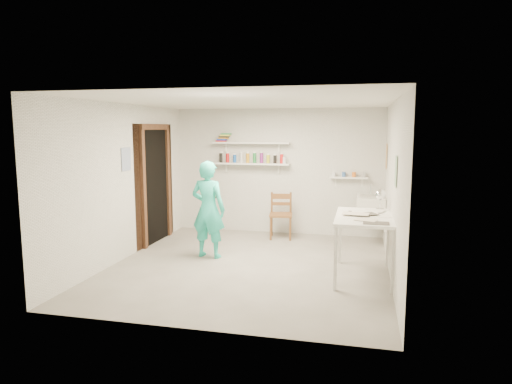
% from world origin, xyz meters
% --- Properties ---
extents(floor, '(4.00, 4.50, 0.02)m').
position_xyz_m(floor, '(0.00, 0.00, -0.01)').
color(floor, slate).
rests_on(floor, ground).
extents(ceiling, '(4.00, 4.50, 0.02)m').
position_xyz_m(ceiling, '(0.00, 0.00, 2.41)').
color(ceiling, silver).
rests_on(ceiling, wall_back).
extents(wall_back, '(4.00, 0.02, 2.40)m').
position_xyz_m(wall_back, '(0.00, 2.26, 1.20)').
color(wall_back, silver).
rests_on(wall_back, ground).
extents(wall_front, '(4.00, 0.02, 2.40)m').
position_xyz_m(wall_front, '(0.00, -2.26, 1.20)').
color(wall_front, silver).
rests_on(wall_front, ground).
extents(wall_left, '(0.02, 4.50, 2.40)m').
position_xyz_m(wall_left, '(-2.01, 0.00, 1.20)').
color(wall_left, silver).
rests_on(wall_left, ground).
extents(wall_right, '(0.02, 4.50, 2.40)m').
position_xyz_m(wall_right, '(2.01, 0.00, 1.20)').
color(wall_right, silver).
rests_on(wall_right, ground).
extents(doorway_recess, '(0.02, 0.90, 2.00)m').
position_xyz_m(doorway_recess, '(-1.99, 1.05, 1.00)').
color(doorway_recess, black).
rests_on(doorway_recess, wall_left).
extents(corridor_box, '(1.40, 1.50, 2.10)m').
position_xyz_m(corridor_box, '(-2.70, 1.05, 1.05)').
color(corridor_box, brown).
rests_on(corridor_box, ground).
extents(door_lintel, '(0.06, 1.05, 0.10)m').
position_xyz_m(door_lintel, '(-1.97, 1.05, 2.05)').
color(door_lintel, brown).
rests_on(door_lintel, wall_left).
extents(door_jamb_near, '(0.06, 0.10, 2.00)m').
position_xyz_m(door_jamb_near, '(-1.97, 0.55, 1.00)').
color(door_jamb_near, brown).
rests_on(door_jamb_near, ground).
extents(door_jamb_far, '(0.06, 0.10, 2.00)m').
position_xyz_m(door_jamb_far, '(-1.97, 1.55, 1.00)').
color(door_jamb_far, brown).
rests_on(door_jamb_far, ground).
extents(shelf_lower, '(1.50, 0.22, 0.03)m').
position_xyz_m(shelf_lower, '(-0.50, 2.13, 1.35)').
color(shelf_lower, white).
rests_on(shelf_lower, wall_back).
extents(shelf_upper, '(1.50, 0.22, 0.03)m').
position_xyz_m(shelf_upper, '(-0.50, 2.13, 1.75)').
color(shelf_upper, white).
rests_on(shelf_upper, wall_back).
extents(ledge_shelf, '(0.70, 0.14, 0.03)m').
position_xyz_m(ledge_shelf, '(1.35, 2.17, 1.12)').
color(ledge_shelf, white).
rests_on(ledge_shelf, wall_back).
extents(poster_left, '(0.01, 0.28, 0.36)m').
position_xyz_m(poster_left, '(-1.99, 0.05, 1.55)').
color(poster_left, '#334C7F').
rests_on(poster_left, wall_left).
extents(poster_right_a, '(0.01, 0.34, 0.42)m').
position_xyz_m(poster_right_a, '(1.99, 1.80, 1.55)').
color(poster_right_a, '#995933').
rests_on(poster_right_a, wall_right).
extents(poster_right_b, '(0.01, 0.30, 0.38)m').
position_xyz_m(poster_right_b, '(1.99, -0.55, 1.50)').
color(poster_right_b, '#3F724C').
rests_on(poster_right_b, wall_right).
extents(belfast_sink, '(0.48, 0.60, 0.30)m').
position_xyz_m(belfast_sink, '(1.75, 1.70, 0.70)').
color(belfast_sink, white).
rests_on(belfast_sink, wall_right).
extents(man, '(0.60, 0.43, 1.53)m').
position_xyz_m(man, '(-0.75, 0.31, 0.76)').
color(man, '#29CDB4').
rests_on(man, ground).
extents(wall_clock, '(0.28, 0.07, 0.27)m').
position_xyz_m(wall_clock, '(-0.78, 0.53, 1.02)').
color(wall_clock, beige).
rests_on(wall_clock, man).
extents(wooden_chair, '(0.46, 0.45, 0.89)m').
position_xyz_m(wooden_chair, '(0.15, 1.78, 0.44)').
color(wooden_chair, brown).
rests_on(wooden_chair, ground).
extents(work_table, '(0.77, 1.29, 0.86)m').
position_xyz_m(work_table, '(1.64, -0.18, 0.43)').
color(work_table, white).
rests_on(work_table, ground).
extents(desk_lamp, '(0.16, 0.16, 0.16)m').
position_xyz_m(desk_lamp, '(1.85, 0.33, 1.08)').
color(desk_lamp, silver).
rests_on(desk_lamp, work_table).
extents(spray_cans, '(1.32, 0.06, 0.17)m').
position_xyz_m(spray_cans, '(-0.50, 2.13, 1.45)').
color(spray_cans, black).
rests_on(spray_cans, shelf_lower).
extents(book_stack, '(0.28, 0.14, 0.17)m').
position_xyz_m(book_stack, '(-1.05, 2.13, 1.85)').
color(book_stack, red).
rests_on(book_stack, shelf_upper).
extents(ledge_pots, '(0.48, 0.07, 0.09)m').
position_xyz_m(ledge_pots, '(1.35, 2.17, 1.18)').
color(ledge_pots, silver).
rests_on(ledge_pots, ledge_shelf).
extents(papers, '(0.30, 0.22, 0.03)m').
position_xyz_m(papers, '(1.64, -0.18, 0.87)').
color(papers, silver).
rests_on(papers, work_table).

